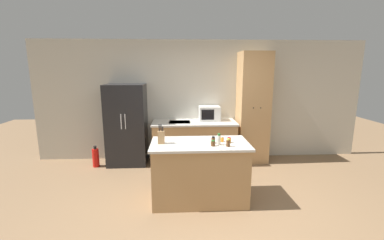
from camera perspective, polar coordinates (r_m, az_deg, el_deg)
The scene contains 15 objects.
ground_plane at distance 3.90m, azimuth 4.96°, elevation -19.53°, with size 14.00×14.00×0.00m, color #846647.
wall_back at distance 5.71m, azimuth 1.96°, elevation 4.35°, with size 7.20×0.06×2.60m.
refrigerator at distance 5.53m, azimuth -14.29°, elevation -1.03°, with size 0.80×0.65×1.69m.
back_counter at distance 5.51m, azimuth 0.50°, elevation -4.94°, with size 1.76×0.71×0.90m.
pantry_cabinet at distance 5.63m, azimuth 13.38°, elevation 2.61°, with size 0.62×0.58×2.34m.
kitchen_island at distance 3.98m, azimuth 1.71°, elevation -11.37°, with size 1.45×0.78×0.92m.
microwave at distance 5.54m, azimuth 3.86°, elevation 1.50°, with size 0.44×0.35×0.31m.
knife_block at distance 3.78m, azimuth -6.86°, elevation -3.75°, with size 0.09×0.08×0.29m.
spice_bottle_tall_dark at distance 3.85m, azimuth 8.22°, elevation -4.47°, with size 0.06×0.06×0.08m.
spice_bottle_short_red at distance 3.71m, azimuth 5.98°, elevation -4.37°, with size 0.05×0.05×0.17m.
spice_bottle_amber_oil at distance 3.81m, azimuth 4.75°, elevation -4.45°, with size 0.06×0.06×0.10m.
spice_bottle_green_herb at distance 3.89m, azimuth 6.73°, elevation -4.28°, with size 0.05×0.05×0.08m.
spice_bottle_pale_salt at distance 3.67m, azimuth 4.69°, elevation -5.18°, with size 0.06×0.06×0.09m.
spice_bottle_orange_cap at distance 3.67m, azimuth 8.06°, elevation -5.05°, with size 0.06×0.06×0.11m.
fire_extinguisher at distance 5.70m, azimuth -20.61°, elevation -7.80°, with size 0.13×0.13×0.44m.
Camera 1 is at (-0.49, -3.31, 2.01)m, focal length 24.00 mm.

